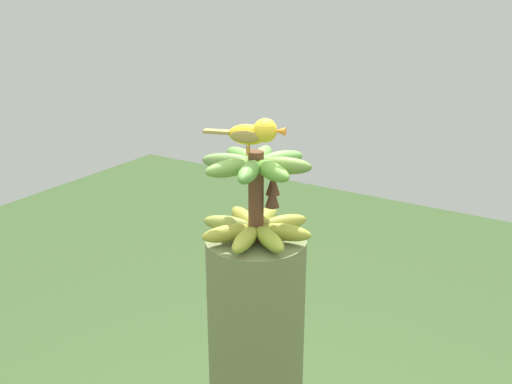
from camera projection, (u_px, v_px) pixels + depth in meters
name	position (u px, v px, depth m)	size (l,w,h in m)	color
banana_bunch	(257.00, 196.00, 1.47)	(0.30, 0.30, 0.24)	brown
perched_bird	(255.00, 133.00, 1.39)	(0.20, 0.09, 0.09)	#C68933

